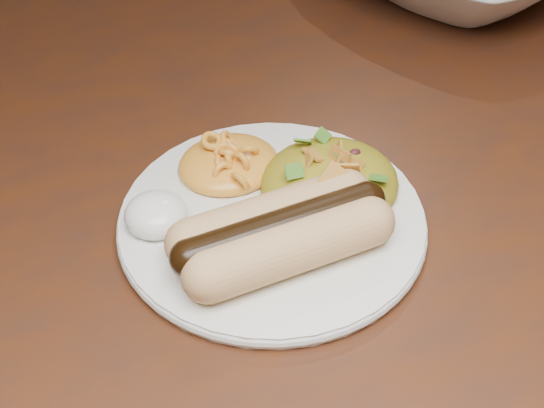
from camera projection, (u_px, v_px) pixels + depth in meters
name	position (u px, v px, depth m)	size (l,w,h in m)	color
table	(107.00, 275.00, 0.60)	(1.60, 0.90, 0.75)	#451E0B
plate	(272.00, 221.00, 0.51)	(0.20, 0.20, 0.01)	silver
hotdog	(281.00, 232.00, 0.47)	(0.12, 0.07, 0.03)	tan
mac_and_cheese	(228.00, 153.00, 0.53)	(0.07, 0.07, 0.03)	yellow
sour_cream	(155.00, 210.00, 0.49)	(0.04, 0.04, 0.03)	white
taco_salad	(330.00, 172.00, 0.51)	(0.10, 0.09, 0.04)	orange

